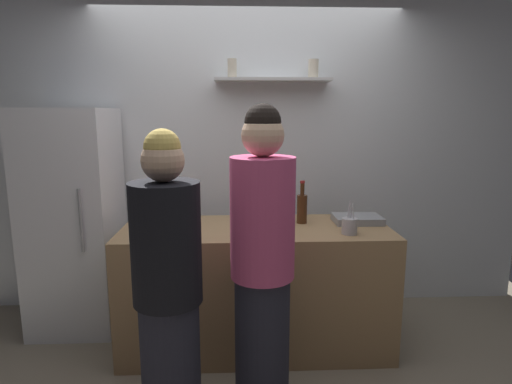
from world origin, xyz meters
name	(u,v)px	position (x,y,z in m)	size (l,w,h in m)	color
back_wall_assembly	(248,156)	(0.00, 1.25, 1.30)	(4.80, 0.32, 2.60)	white
refrigerator	(75,221)	(-1.34, 0.85, 0.85)	(0.63, 0.66, 1.70)	white
counter	(256,286)	(0.04, 0.49, 0.44)	(1.87, 0.72, 0.88)	#9E7A51
baking_pan	(357,219)	(0.78, 0.58, 0.91)	(0.34, 0.24, 0.05)	gray
utensil_holder	(350,226)	(0.65, 0.30, 0.94)	(0.10, 0.10, 0.22)	#B2B2B7
wine_bottle_amber_glass	(302,207)	(0.37, 0.59, 1.00)	(0.07, 0.07, 0.31)	#472814
wine_bottle_pale_glass	(247,222)	(-0.03, 0.20, 1.00)	(0.07, 0.07, 0.32)	#B2BFB2
water_bottle_plastic	(163,220)	(-0.57, 0.32, 0.98)	(0.08, 0.08, 0.23)	silver
person_blonde	(168,295)	(-0.44, -0.40, 0.78)	(0.34, 0.34, 1.60)	#262633
person_pink_top	(262,268)	(0.04, -0.23, 0.85)	(0.34, 0.34, 1.72)	#262633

